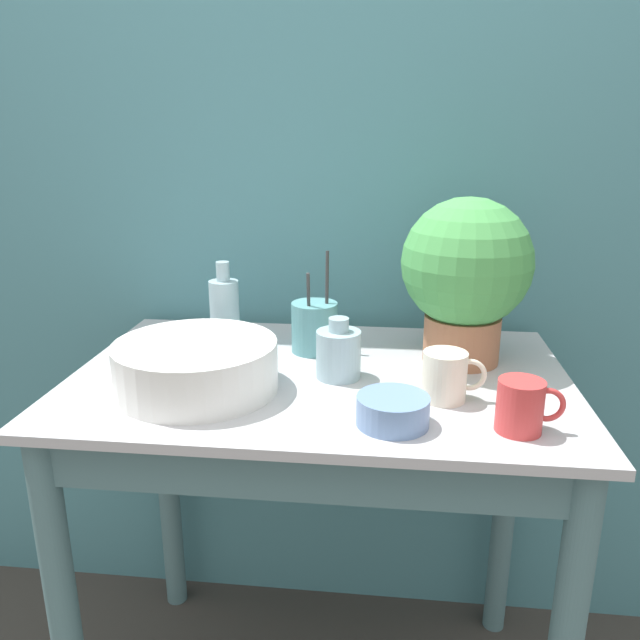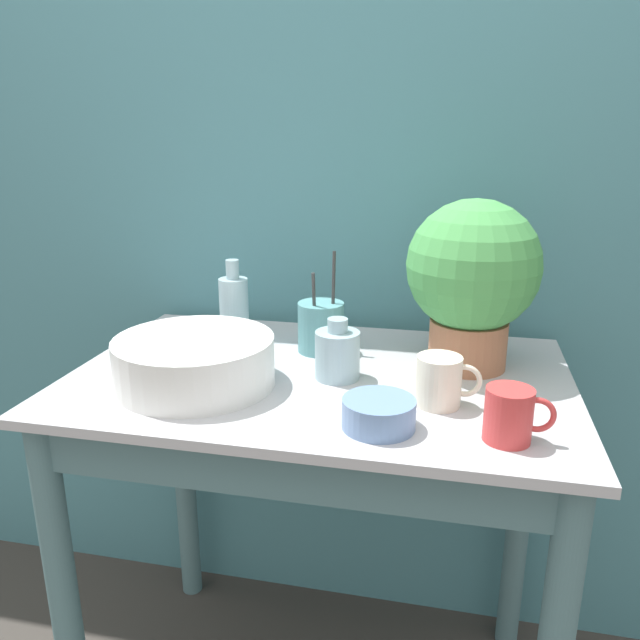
% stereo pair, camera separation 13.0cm
% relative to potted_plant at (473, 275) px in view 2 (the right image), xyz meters
% --- Properties ---
extents(wall_back, '(6.00, 0.05, 2.40)m').
position_rel_potted_plant_xyz_m(wall_back, '(-0.31, 0.29, 0.10)').
color(wall_back, teal).
rests_on(wall_back, ground_plane).
extents(counter_table, '(1.06, 0.69, 0.89)m').
position_rel_potted_plant_xyz_m(counter_table, '(-0.31, -0.14, -0.41)').
color(counter_table, slate).
rests_on(counter_table, ground_plane).
extents(potted_plant, '(0.28, 0.28, 0.37)m').
position_rel_potted_plant_xyz_m(potted_plant, '(0.00, 0.00, 0.00)').
color(potted_plant, '#A36647').
rests_on(potted_plant, counter_table).
extents(bowl_wash_large, '(0.33, 0.33, 0.10)m').
position_rel_potted_plant_xyz_m(bowl_wash_large, '(-0.54, -0.23, -0.16)').
color(bowl_wash_large, silver).
rests_on(bowl_wash_large, counter_table).
extents(bottle_tall, '(0.07, 0.07, 0.21)m').
position_rel_potted_plant_xyz_m(bottle_tall, '(-0.55, 0.04, -0.12)').
color(bottle_tall, '#93B2BC').
rests_on(bottle_tall, counter_table).
extents(bottle_short, '(0.09, 0.09, 0.13)m').
position_rel_potted_plant_xyz_m(bottle_short, '(-0.27, -0.13, -0.15)').
color(bottle_short, '#93B2BC').
rests_on(bottle_short, counter_table).
extents(mug_red, '(0.12, 0.08, 0.09)m').
position_rel_potted_plant_xyz_m(mug_red, '(0.07, -0.34, -0.16)').
color(mug_red, '#C63838').
rests_on(mug_red, counter_table).
extents(mug_cream, '(0.12, 0.09, 0.10)m').
position_rel_potted_plant_xyz_m(mug_cream, '(-0.05, -0.22, -0.16)').
color(mug_cream, beige).
rests_on(mug_cream, counter_table).
extents(bowl_small_blue, '(0.13, 0.13, 0.05)m').
position_rel_potted_plant_xyz_m(bowl_small_blue, '(-0.15, -0.34, -0.18)').
color(bowl_small_blue, '#6684B2').
rests_on(bowl_small_blue, counter_table).
extents(utensil_cup, '(0.11, 0.11, 0.24)m').
position_rel_potted_plant_xyz_m(utensil_cup, '(-0.34, 0.03, -0.15)').
color(utensil_cup, '#569399').
rests_on(utensil_cup, counter_table).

